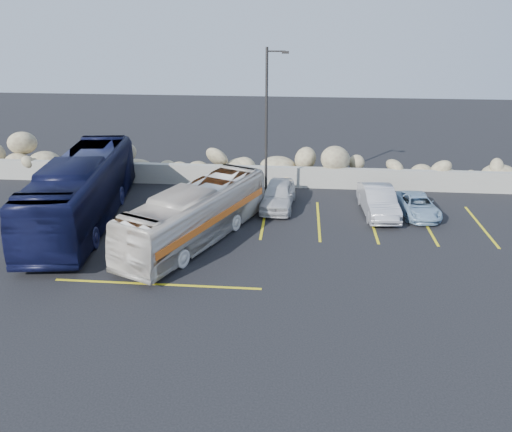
# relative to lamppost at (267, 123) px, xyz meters

# --- Properties ---
(ground) EXTENTS (90.00, 90.00, 0.00)m
(ground) POSITION_rel_lamppost_xyz_m (-2.56, -9.50, -4.30)
(ground) COLOR black
(ground) RESTS_ON ground
(seawall) EXTENTS (60.00, 0.40, 1.20)m
(seawall) POSITION_rel_lamppost_xyz_m (-2.56, 2.50, -3.70)
(seawall) COLOR gray
(seawall) RESTS_ON ground
(riprap_pile) EXTENTS (54.00, 2.80, 2.60)m
(riprap_pile) POSITION_rel_lamppost_xyz_m (-2.56, 3.70, -3.00)
(riprap_pile) COLOR #907D5E
(riprap_pile) RESTS_ON ground
(parking_lines) EXTENTS (18.16, 9.36, 0.01)m
(parking_lines) POSITION_rel_lamppost_xyz_m (2.09, -3.93, -4.29)
(parking_lines) COLOR gold
(parking_lines) RESTS_ON ground
(lamppost) EXTENTS (1.14, 0.18, 8.00)m
(lamppost) POSITION_rel_lamppost_xyz_m (0.00, 0.00, 0.00)
(lamppost) COLOR #2E2B29
(lamppost) RESTS_ON ground
(vintage_bus) EXTENTS (5.60, 9.23, 2.54)m
(vintage_bus) POSITION_rel_lamppost_xyz_m (-2.79, -5.28, -3.02)
(vintage_bus) COLOR beige
(vintage_bus) RESTS_ON ground
(tour_coach) EXTENTS (4.14, 11.87, 3.24)m
(tour_coach) POSITION_rel_lamppost_xyz_m (-8.69, -3.61, -2.68)
(tour_coach) COLOR black
(tour_coach) RESTS_ON ground
(car_a) EXTENTS (1.92, 4.17, 1.38)m
(car_a) POSITION_rel_lamppost_xyz_m (0.65, -0.84, -3.60)
(car_a) COLOR silver
(car_a) RESTS_ON ground
(car_b) EXTENTS (1.78, 4.37, 1.41)m
(car_b) POSITION_rel_lamppost_xyz_m (5.75, -1.37, -3.59)
(car_b) COLOR #B2B1B6
(car_b) RESTS_ON ground
(car_d) EXTENTS (2.00, 3.76, 1.00)m
(car_d) POSITION_rel_lamppost_xyz_m (7.73, -1.30, -3.79)
(car_d) COLOR #8DADC8
(car_d) RESTS_ON ground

